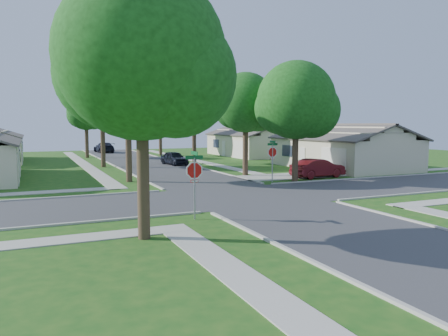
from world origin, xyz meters
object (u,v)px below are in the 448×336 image
object	(u,v)px
stop_sign_sw	(194,173)
tree_e_mid	(194,104)
house_ne_far	(253,144)
car_driveway	(318,168)
tree_e_near	(246,105)
house_ne_near	(342,152)
tree_w_far	(86,113)
tree_w_near	(128,96)
tree_e_far	(160,110)
tree_w_mid	(102,100)
car_curb_east	(174,158)
car_curb_west	(104,147)
tree_sw_corner	(143,64)
stop_sign_ne	(272,154)
tree_ne_corner	(297,104)

from	to	relation	value
stop_sign_sw	tree_e_mid	bearing A→B (deg)	69.80
house_ne_far	car_driveway	distance (m)	24.45
tree_e_near	house_ne_near	distance (m)	12.14
tree_w_far	tree_e_near	bearing A→B (deg)	-69.39
tree_w_far	tree_e_mid	bearing A→B (deg)	-54.10
tree_w_near	tree_w_far	bearing A→B (deg)	90.01
tree_e_far	tree_w_mid	distance (m)	16.05
tree_w_near	house_ne_far	size ratio (longest dim) A/B	0.66
car_curb_east	tree_w_mid	bearing A→B (deg)	168.04
car_curb_west	tree_sw_corner	bearing A→B (deg)	77.21
stop_sign_ne	tree_w_mid	distance (m)	19.31
house_ne_far	tree_w_far	bearing A→B (deg)	166.36
stop_sign_sw	tree_w_near	bearing A→B (deg)	89.77
tree_sw_corner	tree_w_mid	bearing A→B (deg)	84.30
house_ne_near	car_curb_east	world-z (taller)	house_ne_near
tree_e_far	tree_ne_corner	bearing A→B (deg)	-86.91
tree_w_far	house_ne_far	xyz separation A→B (m)	(20.64, -5.01, -3.99)
tree_w_far	house_ne_near	world-z (taller)	tree_w_far
house_ne_near	car_driveway	world-z (taller)	house_ne_near
tree_sw_corner	car_curb_east	bearing A→B (deg)	70.43
tree_w_mid	house_ne_far	size ratio (longest dim) A/B	0.70
tree_e_far	car_curb_east	world-z (taller)	tree_e_far
stop_sign_sw	tree_e_mid	size ratio (longest dim) A/B	0.32
tree_sw_corner	tree_ne_corner	distance (m)	17.78
house_ne_near	tree_w_near	bearing A→B (deg)	-174.49
tree_w_mid	tree_w_far	bearing A→B (deg)	90.05
house_ne_far	car_driveway	world-z (taller)	house_ne_far
car_curb_east	car_driveway	bearing A→B (deg)	-72.86
tree_w_mid	car_curb_east	size ratio (longest dim) A/B	2.35
house_ne_near	car_driveway	size ratio (longest dim) A/B	3.01
stop_sign_ne	house_ne_far	size ratio (longest dim) A/B	0.22
tree_w_near	house_ne_near	distance (m)	21.24
tree_e_far	house_ne_near	distance (m)	25.99
tree_sw_corner	house_ne_near	xyz separation A→B (m)	(23.43, 17.99, -4.75)
tree_w_mid	car_driveway	xyz separation A→B (m)	(13.90, -15.51, -5.74)
tree_e_far	tree_w_far	distance (m)	9.42
stop_sign_ne	tree_w_near	xyz separation A→B (m)	(-9.34, 4.31, 4.08)
tree_e_far	house_ne_far	bearing A→B (deg)	-24.03
car_curb_east	car_curb_west	xyz separation A→B (m)	(-3.53, 23.05, 0.05)
tree_e_near	house_ne_far	bearing A→B (deg)	60.65
stop_sign_sw	tree_w_far	bearing A→B (deg)	89.93
tree_ne_corner	tree_w_near	bearing A→B (deg)	156.44
tree_e_far	house_ne_far	xyz separation A→B (m)	(11.24, -5.01, -4.46)
car_curb_east	car_curb_west	bearing A→B (deg)	91.04
tree_ne_corner	car_curb_west	world-z (taller)	tree_ne_corner
tree_w_far	car_driveway	distance (m)	32.07
tree_sw_corner	car_driveway	xyz separation A→B (m)	(16.70, 12.49, -5.52)
tree_ne_corner	car_curb_east	size ratio (longest dim) A/B	2.12
tree_e_near	tree_e_far	xyz separation A→B (m)	(0.00, 25.00, 0.34)
tree_e_far	house_ne_far	world-z (taller)	tree_e_far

